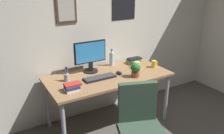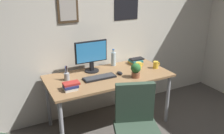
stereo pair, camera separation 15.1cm
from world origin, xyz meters
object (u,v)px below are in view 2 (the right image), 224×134
Objects in this scene: monitor at (91,55)px; potted_plant at (136,70)px; pen_cup at (67,76)px; coffee_mug_far at (156,65)px; water_bottle at (113,59)px; book_stack_right at (136,61)px; office_chair at (136,124)px; keyboard at (100,77)px; computer_mouse at (120,73)px; book_stack_left at (71,86)px; coffee_mug_near at (139,65)px.

monitor is 2.36× the size of potted_plant.
pen_cup is (-0.83, 0.32, -0.05)m from potted_plant.
water_bottle is at bearing 142.12° from coffee_mug_far.
potted_plant is 0.98× the size of pen_cup.
monitor is at bearing 160.22° from coffee_mug_far.
book_stack_right is at bearing 57.34° from potted_plant.
office_chair is at bearing -121.72° from book_stack_right.
office_chair is 4.53× the size of book_stack_right.
pen_cup reaches higher than keyboard.
pen_cup is 0.95× the size of book_stack_right.
pen_cup is at bearing 115.37° from office_chair.
pen_cup is (-0.70, 0.14, 0.04)m from computer_mouse.
keyboard is 0.46m from book_stack_left.
keyboard is 2.05× the size of book_stack_right.
water_bottle is 0.96m from book_stack_left.
office_chair is at bearing -105.68° from water_bottle.
water_bottle is 0.36m from book_stack_right.
monitor is 1.07× the size of keyboard.
monitor reaches higher than potted_plant.
water_bottle is 2.26× the size of coffee_mug_far.
monitor reaches higher than office_chair.
coffee_mug_near is at bearing 155.97° from coffee_mug_far.
pen_cup is (-0.45, 0.95, 0.28)m from office_chair.
office_chair is 1.10m from coffee_mug_near.
water_bottle is at bearing 76.48° from computer_mouse.
coffee_mug_near is (0.27, -0.28, -0.06)m from water_bottle.
monitor is at bearing 161.77° from coffee_mug_near.
keyboard is at bearing -137.49° from water_bottle.
potted_plant reaches higher than book_stack_left.
book_stack_right is at bearing 69.14° from coffee_mug_near.
monitor reaches higher than book_stack_left.
coffee_mug_near reaches higher than computer_mouse.
coffee_mug_near is 0.21m from book_stack_right.
office_chair is 3.76× the size of water_bottle.
computer_mouse reaches higher than keyboard.
monitor is (-0.05, 1.10, 0.47)m from office_chair.
office_chair reaches higher than coffee_mug_far.
book_stack_left is at bearing -97.87° from pen_cup.
coffee_mug_near is at bearing -110.86° from book_stack_right.
office_chair is 0.87m from book_stack_left.
book_stack_left is at bearing -168.56° from coffee_mug_near.
potted_plant is (0.14, -0.18, 0.09)m from computer_mouse.
coffee_mug_far reaches higher than computer_mouse.
computer_mouse is 0.58m from coffee_mug_far.
office_chair reaches higher than book_stack_right.
coffee_mug_near is at bearing -18.23° from monitor.
potted_plant is (0.44, -0.18, 0.09)m from keyboard.
book_stack_left reaches higher than keyboard.
computer_mouse is (0.24, 0.81, 0.25)m from office_chair.
book_stack_left is 0.91× the size of book_stack_right.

